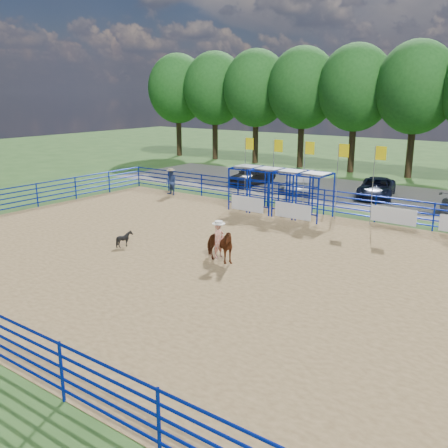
{
  "coord_description": "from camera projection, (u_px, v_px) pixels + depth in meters",
  "views": [
    {
      "loc": [
        11.88,
        -15.9,
        6.87
      ],
      "look_at": [
        -0.52,
        1.0,
        1.3
      ],
      "focal_mm": 40.0,
      "sensor_mm": 36.0,
      "label": 1
    }
  ],
  "objects": [
    {
      "name": "perimeter_fence",
      "position": [
        220.0,
        244.0,
        20.75
      ],
      "size": [
        30.1,
        20.1,
        1.5
      ],
      "color": "#071DA2",
      "rests_on": "ground"
    },
    {
      "name": "calf",
      "position": [
        125.0,
        239.0,
        22.67
      ],
      "size": [
        0.88,
        0.85,
        0.74
      ],
      "primitive_type": "imported",
      "rotation": [
        0.0,
        0.0,
        2.09
      ],
      "color": "black",
      "rests_on": "arena_dirt"
    },
    {
      "name": "car_b",
      "position": [
        303.0,
        180.0,
        35.36
      ],
      "size": [
        3.08,
        5.09,
        1.58
      ],
      "primitive_type": "imported",
      "rotation": [
        0.0,
        0.0,
        3.46
      ],
      "color": "#95979D",
      "rests_on": "gravel_strip"
    },
    {
      "name": "treeline",
      "position": [
        417.0,
        83.0,
        39.28
      ],
      "size": [
        56.4,
        6.4,
        11.24
      ],
      "color": "#3F2B19",
      "rests_on": "ground"
    },
    {
      "name": "car_c",
      "position": [
        376.0,
        188.0,
        33.26
      ],
      "size": [
        3.2,
        5.08,
        1.31
      ],
      "primitive_type": "imported",
      "rotation": [
        0.0,
        0.0,
        0.24
      ],
      "color": "black",
      "rests_on": "gravel_strip"
    },
    {
      "name": "ground",
      "position": [
        220.0,
        261.0,
        20.95
      ],
      "size": [
        120.0,
        120.0,
        0.0
      ],
      "primitive_type": "plane",
      "color": "#3A6227",
      "rests_on": "ground"
    },
    {
      "name": "chute_assembly",
      "position": [
        285.0,
        193.0,
        28.6
      ],
      "size": [
        19.32,
        2.41,
        4.2
      ],
      "color": "#071DA2",
      "rests_on": "ground"
    },
    {
      "name": "horse_and_rider",
      "position": [
        219.0,
        242.0,
        20.53
      ],
      "size": [
        1.83,
        1.05,
        2.49
      ],
      "color": "#662D14",
      "rests_on": "arena_dirt"
    },
    {
      "name": "arena_dirt",
      "position": [
        220.0,
        260.0,
        20.94
      ],
      "size": [
        30.0,
        20.0,
        0.02
      ],
      "primitive_type": "cube",
      "color": "#9F804F",
      "rests_on": "ground"
    },
    {
      "name": "car_a",
      "position": [
        252.0,
        175.0,
        37.96
      ],
      "size": [
        1.96,
        4.48,
        1.5
      ],
      "primitive_type": "imported",
      "rotation": [
        0.0,
        0.0,
        -0.04
      ],
      "color": "black",
      "rests_on": "gravel_strip"
    },
    {
      "name": "gravel_strip",
      "position": [
        368.0,
        195.0,
        34.19
      ],
      "size": [
        40.0,
        10.0,
        0.01
      ],
      "primitive_type": "cube",
      "color": "slate",
      "rests_on": "ground"
    },
    {
      "name": "spectator_cowboy",
      "position": [
        171.0,
        182.0,
        33.94
      ],
      "size": [
        0.95,
        0.81,
        1.8
      ],
      "color": "navy",
      "rests_on": "arena_dirt"
    }
  ]
}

